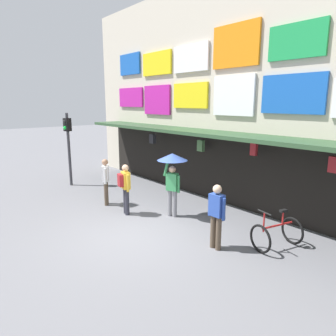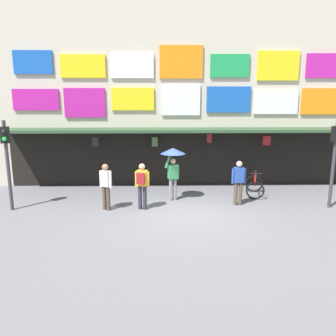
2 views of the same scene
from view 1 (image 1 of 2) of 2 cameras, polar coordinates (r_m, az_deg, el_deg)
name	(u,v)px [view 1 (image 1 of 2)]	position (r m, az deg, el deg)	size (l,w,h in m)	color
ground_plane	(139,234)	(8.94, -5.39, -12.03)	(80.00, 80.00, 0.00)	slate
shopfront	(245,93)	(11.37, 14.07, 13.36)	(18.00, 2.60, 8.00)	beige
traffic_light_near	(68,138)	(14.09, -18.09, 5.39)	(0.33, 0.35, 3.20)	#38383D
bicycle_parked	(277,233)	(8.42, 19.55, -11.38)	(0.97, 1.29, 1.05)	black
pedestrian_in_green	(106,179)	(11.22, -11.51, -2.06)	(0.47, 0.37, 1.68)	brown
pedestrian_in_purple	(216,213)	(7.80, 8.99, -8.30)	(0.53, 0.23, 1.68)	brown
pedestrian_in_black	(125,186)	(10.13, -7.98, -3.25)	(0.52, 0.42, 1.68)	#2D2D38
pedestrian_with_umbrella	(172,167)	(9.69, 0.81, 0.17)	(0.96, 0.96, 2.08)	gray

